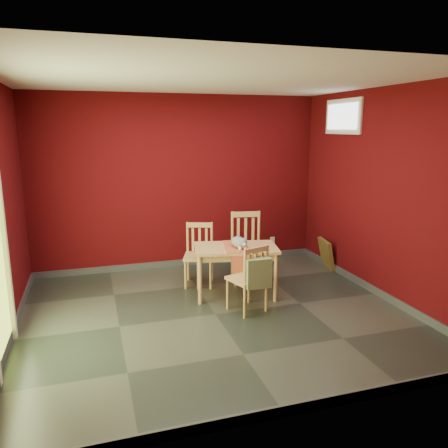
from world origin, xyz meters
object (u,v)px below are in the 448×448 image
object	(u,v)px
chair_far_right	(247,246)
chair_far_left	(199,254)
picture_frame	(326,254)
dining_table	(236,253)
tote_bag	(259,273)
cat	(239,240)
chair_near	(249,278)

from	to	relation	value
chair_far_right	chair_far_left	bearing A→B (deg)	177.49
chair_far_left	picture_frame	xyz separation A→B (m)	(2.11, 0.11, -0.22)
dining_table	tote_bag	xyz separation A→B (m)	(0.03, -0.74, -0.04)
chair_far_left	tote_bag	distance (m)	1.38
picture_frame	dining_table	bearing A→B (deg)	-158.70
chair_far_left	chair_far_right	world-z (taller)	chair_far_right
cat	dining_table	bearing A→B (deg)	141.63
chair_far_right	tote_bag	size ratio (longest dim) A/B	2.36
chair_near	tote_bag	xyz separation A→B (m)	(0.04, -0.20, 0.12)
dining_table	picture_frame	bearing A→B (deg)	21.30
dining_table	chair_far_right	size ratio (longest dim) A/B	1.19
tote_bag	picture_frame	xyz separation A→B (m)	(1.73, 1.43, -0.32)
tote_bag	picture_frame	distance (m)	2.27
chair_far_left	picture_frame	bearing A→B (deg)	2.90
dining_table	tote_bag	distance (m)	0.75
chair_far_right	picture_frame	world-z (taller)	chair_far_right
chair_far_right	chair_near	world-z (taller)	chair_far_right
chair_far_right	tote_bag	world-z (taller)	chair_far_right
dining_table	picture_frame	xyz separation A→B (m)	(1.76, 0.68, -0.36)
chair_far_right	cat	size ratio (longest dim) A/B	2.59
chair_far_left	tote_bag	xyz separation A→B (m)	(0.38, -1.32, 0.10)
chair_far_left	chair_far_right	bearing A→B (deg)	-2.51
dining_table	chair_near	world-z (taller)	chair_near
dining_table	tote_bag	size ratio (longest dim) A/B	2.81
dining_table	cat	xyz separation A→B (m)	(0.03, -0.04, 0.18)
chair_far_right	chair_near	distance (m)	1.15
tote_bag	cat	bearing A→B (deg)	90.03
chair_far_left	tote_bag	world-z (taller)	chair_far_left
dining_table	chair_near	xyz separation A→B (m)	(-0.02, -0.54, -0.16)
tote_bag	chair_far_right	bearing A→B (deg)	75.49
chair_near	dining_table	bearing A→B (deg)	88.36
chair_far_left	chair_far_right	distance (m)	0.72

